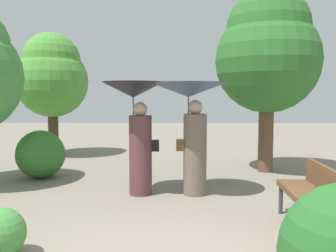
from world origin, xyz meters
TOP-DOWN VIEW (x-y plane):
  - person_left at (-0.55, 2.94)m, footprint 1.09×1.09m
  - person_right at (0.40, 2.94)m, footprint 1.34×1.34m
  - park_bench at (1.91, 1.23)m, footprint 0.55×1.52m
  - tree_near_right at (2.24, 4.92)m, footprint 2.37×2.37m
  - tree_mid_left at (-3.40, 7.09)m, footprint 2.07×2.07m
  - bush_path_left at (-2.71, 4.18)m, footprint 1.02×1.02m

SIDE VIEW (x-z plane):
  - park_bench at x=1.91m, z-range 0.10..0.93m
  - bush_path_left at x=-2.71m, z-range 0.00..1.02m
  - person_left at x=-0.55m, z-range 0.39..2.38m
  - person_right at x=0.40m, z-range 0.47..2.44m
  - tree_mid_left at x=-3.40m, z-range 0.56..4.13m
  - tree_near_right at x=2.24m, z-range 0.67..4.84m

